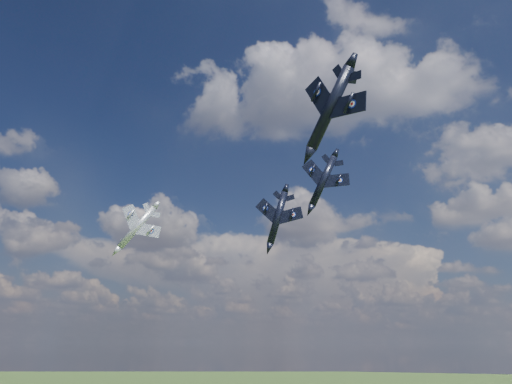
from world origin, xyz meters
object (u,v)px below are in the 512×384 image
(jet_high_navy, at_px, (323,181))
(jet_left_silver, at_px, (137,227))
(jet_lead_navy, at_px, (278,218))
(jet_right_navy, at_px, (330,108))

(jet_high_navy, relative_size, jet_left_silver, 0.95)
(jet_lead_navy, relative_size, jet_high_navy, 0.92)
(jet_high_navy, height_order, jet_left_silver, jet_high_navy)
(jet_lead_navy, distance_m, jet_high_navy, 13.08)
(jet_right_navy, height_order, jet_left_silver, jet_right_navy)
(jet_high_navy, bearing_deg, jet_left_silver, 173.29)
(jet_lead_navy, bearing_deg, jet_left_silver, 165.98)
(jet_right_navy, bearing_deg, jet_left_silver, 167.49)
(jet_lead_navy, relative_size, jet_left_silver, 0.88)
(jet_right_navy, distance_m, jet_high_navy, 38.05)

